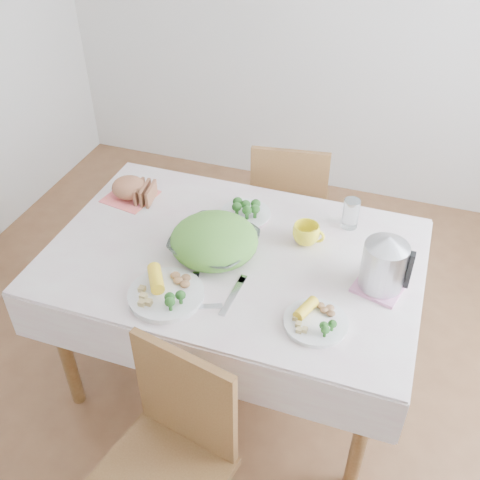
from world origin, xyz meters
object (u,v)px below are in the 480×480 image
(dinner_plate_left, at_px, (166,295))
(dinner_plate_right, at_px, (316,322))
(salad_bowl, at_px, (214,245))
(yellow_mug, at_px, (306,234))
(electric_kettle, at_px, (384,263))
(dining_table, at_px, (234,318))
(chair_far, at_px, (290,203))
(chair_near, at_px, (158,476))

(dinner_plate_left, height_order, dinner_plate_right, dinner_plate_left)
(salad_bowl, xyz_separation_m, yellow_mug, (0.33, 0.19, 0.00))
(yellow_mug, distance_m, electric_kettle, 0.38)
(dining_table, bearing_deg, chair_far, 87.85)
(dining_table, height_order, chair_far, chair_far)
(dinner_plate_right, bearing_deg, chair_near, -124.43)
(dinner_plate_right, xyz_separation_m, electric_kettle, (0.19, 0.27, 0.11))
(dining_table, relative_size, electric_kettle, 6.09)
(chair_far, relative_size, dinner_plate_left, 3.14)
(electric_kettle, bearing_deg, salad_bowl, 161.42)
(dinner_plate_left, bearing_deg, chair_near, -70.87)
(salad_bowl, relative_size, dinner_plate_right, 1.45)
(chair_near, height_order, yellow_mug, chair_near)
(chair_far, bearing_deg, yellow_mug, 100.18)
(dinner_plate_right, distance_m, electric_kettle, 0.34)
(dinner_plate_left, xyz_separation_m, electric_kettle, (0.74, 0.31, 0.11))
(dining_table, height_order, chair_near, chair_near)
(yellow_mug, xyz_separation_m, electric_kettle, (0.33, -0.17, 0.08))
(chair_far, xyz_separation_m, salad_bowl, (-0.11, -0.86, 0.34))
(salad_bowl, height_order, dinner_plate_right, salad_bowl)
(dining_table, bearing_deg, salad_bowl, -162.23)
(chair_near, distance_m, yellow_mug, 1.08)
(dinner_plate_left, bearing_deg, dinner_plate_right, 4.73)
(dinner_plate_right, xyz_separation_m, yellow_mug, (-0.14, 0.44, 0.03))
(dining_table, xyz_separation_m, chair_far, (0.03, 0.84, 0.09))
(chair_near, height_order, salad_bowl, chair_near)
(dinner_plate_left, bearing_deg, salad_bowl, 75.42)
(chair_near, relative_size, dinner_plate_right, 3.89)
(chair_near, relative_size, yellow_mug, 7.89)
(chair_near, distance_m, dinner_plate_left, 0.62)
(chair_far, relative_size, yellow_mug, 7.89)
(chair_near, relative_size, dinner_plate_left, 3.14)
(chair_far, bearing_deg, salad_bowl, 74.45)
(chair_far, bearing_deg, chair_near, 81.23)
(yellow_mug, bearing_deg, salad_bowl, -150.86)
(chair_far, relative_size, electric_kettle, 3.90)
(dinner_plate_right, bearing_deg, dining_table, 145.65)
(dining_table, distance_m, chair_near, 0.84)
(salad_bowl, relative_size, yellow_mug, 2.95)
(chair_far, height_order, yellow_mug, chair_far)
(chair_near, xyz_separation_m, dinner_plate_left, (-0.18, 0.51, 0.31))
(chair_far, bearing_deg, dinner_plate_left, 72.47)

